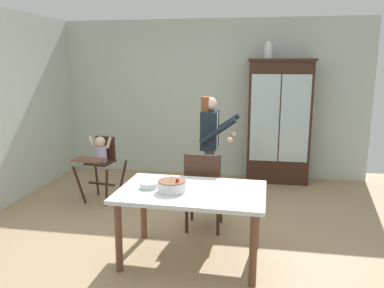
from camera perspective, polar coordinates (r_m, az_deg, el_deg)
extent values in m
plane|color=tan|center=(4.55, -1.44, -13.66)|extent=(6.24, 6.24, 0.00)
cube|color=beige|center=(6.72, 2.86, 6.73)|extent=(5.32, 0.06, 2.70)
cube|color=#382116|center=(6.47, 12.83, 3.09)|extent=(1.00, 0.42, 2.00)
cube|color=#382116|center=(6.40, 13.26, 12.13)|extent=(1.06, 0.48, 0.04)
cube|color=silver|center=(6.23, 10.81, 3.78)|extent=(0.45, 0.01, 1.40)
cube|color=silver|center=(6.26, 15.12, 3.61)|extent=(0.45, 0.01, 1.40)
cube|color=#382116|center=(6.46, 12.87, 3.97)|extent=(0.92, 0.36, 0.02)
cylinder|color=white|center=(6.39, 11.32, 13.38)|extent=(0.13, 0.13, 0.22)
cylinder|color=white|center=(6.40, 11.37, 14.59)|extent=(0.07, 0.07, 0.05)
cylinder|color=#382116|center=(5.65, -16.47, -5.88)|extent=(0.15, 0.12, 0.56)
cylinder|color=#382116|center=(5.42, -12.64, -6.45)|extent=(0.12, 0.15, 0.56)
cylinder|color=#382116|center=(6.00, -14.06, -4.70)|extent=(0.12, 0.15, 0.56)
cylinder|color=#382116|center=(5.78, -10.37, -5.18)|extent=(0.15, 0.12, 0.56)
cube|color=#382116|center=(5.71, -13.37, -5.80)|extent=(0.42, 0.11, 0.02)
cube|color=#382116|center=(5.63, -13.53, -2.69)|extent=(0.39, 0.39, 0.02)
cube|color=#382116|center=(5.71, -12.80, -0.55)|extent=(0.31, 0.08, 0.34)
cube|color=brown|center=(5.38, -15.11, -2.26)|extent=(0.47, 0.31, 0.02)
cylinder|color=#B2ADD1|center=(5.61, -13.48, -1.43)|extent=(0.17, 0.17, 0.22)
sphere|color=beige|center=(5.58, -13.57, 0.34)|extent=(0.15, 0.15, 0.15)
cylinder|color=beige|center=(5.65, -14.77, 0.36)|extent=(0.10, 0.06, 0.17)
cylinder|color=beige|center=(5.50, -12.34, 0.17)|extent=(0.10, 0.06, 0.17)
cylinder|color=#47474C|center=(5.26, 2.44, -5.24)|extent=(0.11, 0.11, 0.82)
cylinder|color=#47474C|center=(5.42, 2.75, -4.71)|extent=(0.11, 0.11, 0.82)
cube|color=#19232D|center=(5.18, 2.67, 2.13)|extent=(0.22, 0.37, 0.52)
cube|color=white|center=(5.17, 3.80, 2.08)|extent=(0.01, 0.06, 0.49)
sphere|color=beige|center=(5.13, 2.71, 5.98)|extent=(0.19, 0.19, 0.19)
cube|color=brown|center=(5.16, 2.09, 4.67)|extent=(0.11, 0.20, 0.44)
cylinder|color=#19232D|center=(4.96, 3.86, 1.87)|extent=(0.49, 0.09, 0.37)
sphere|color=beige|center=(4.96, 5.67, 0.55)|extent=(0.08, 0.08, 0.08)
cylinder|color=#19232D|center=(5.35, 4.52, 2.62)|extent=(0.49, 0.09, 0.37)
sphere|color=beige|center=(5.35, 6.19, 1.39)|extent=(0.08, 0.08, 0.08)
cube|color=silver|center=(3.80, -0.07, -7.17)|extent=(1.47, 0.96, 0.04)
cylinder|color=brown|center=(3.79, -10.91, -13.50)|extent=(0.07, 0.07, 0.70)
cylinder|color=brown|center=(3.54, 9.14, -15.34)|extent=(0.07, 0.07, 0.70)
cylinder|color=brown|center=(4.42, -7.27, -9.56)|extent=(0.07, 0.07, 0.70)
cylinder|color=brown|center=(4.21, 9.59, -10.77)|extent=(0.07, 0.07, 0.70)
cylinder|color=white|center=(3.75, -3.03, -6.32)|extent=(0.28, 0.28, 0.10)
cylinder|color=brown|center=(3.74, -3.04, -5.54)|extent=(0.27, 0.27, 0.01)
cylinder|color=#F2E5CC|center=(3.73, -3.05, -5.04)|extent=(0.01, 0.01, 0.06)
cone|color=yellow|center=(3.71, -3.05, -4.42)|extent=(0.02, 0.02, 0.02)
sphere|color=red|center=(3.68, -2.20, -5.43)|extent=(0.04, 0.04, 0.04)
cylinder|color=silver|center=(3.88, -6.43, -6.11)|extent=(0.18, 0.18, 0.05)
cylinder|color=#382116|center=(4.85, 4.36, -9.11)|extent=(0.04, 0.04, 0.45)
cylinder|color=#382116|center=(4.89, -0.02, -8.88)|extent=(0.04, 0.04, 0.45)
cylinder|color=#382116|center=(4.50, 3.91, -10.80)|extent=(0.04, 0.04, 0.45)
cylinder|color=#382116|center=(4.55, -0.81, -10.52)|extent=(0.04, 0.04, 0.45)
cube|color=brown|center=(4.61, 1.88, -7.03)|extent=(0.44, 0.44, 0.03)
cube|color=#382116|center=(4.34, 1.55, -4.71)|extent=(0.42, 0.04, 0.48)
cylinder|color=#382116|center=(4.32, 4.05, -4.82)|extent=(0.03, 0.03, 0.48)
cylinder|color=#382116|center=(4.37, -0.93, -4.59)|extent=(0.03, 0.03, 0.48)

